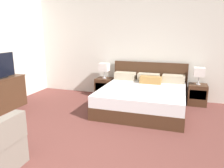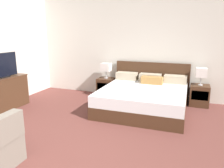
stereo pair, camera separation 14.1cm
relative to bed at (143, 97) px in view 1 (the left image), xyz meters
The scene contains 8 objects.
wall_back 1.61m from the bed, 114.30° to the left, with size 7.05×0.06×2.86m, color beige.
bed is the anchor object (origin of this frame).
nightstand_left 1.45m from the bed, 149.89° to the left, with size 0.46×0.44×0.52m.
nightstand_right 1.45m from the bed, 30.15° to the left, with size 0.46×0.44×0.52m.
table_lamp_left 1.55m from the bed, 149.84° to the left, with size 0.26×0.26×0.43m.
table_lamp_right 1.55m from the bed, 30.20° to the left, with size 0.26×0.26×0.43m.
dresser 3.35m from the bed, 159.39° to the right, with size 0.47×1.28×0.77m.
tv 3.40m from the bed, 160.77° to the right, with size 0.18×0.86×0.57m.
Camera 1 is at (1.31, -2.03, 1.81)m, focal length 35.00 mm.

